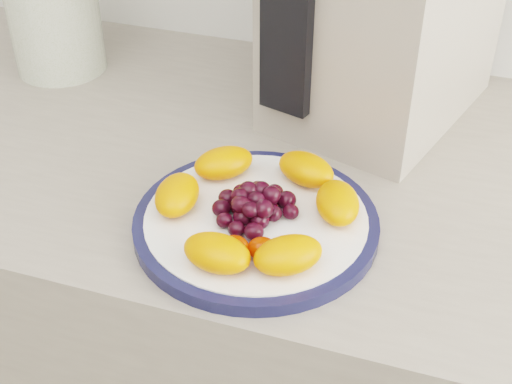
% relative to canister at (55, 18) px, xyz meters
% --- Properties ---
extents(counter, '(3.50, 0.60, 0.90)m').
position_rel_canister_xyz_m(counter, '(0.30, -0.12, -0.53)').
color(counter, gray).
rests_on(counter, floor).
extents(cabinet_face, '(3.48, 0.58, 0.84)m').
position_rel_canister_xyz_m(cabinet_face, '(0.30, -0.12, -0.56)').
color(cabinet_face, brown).
rests_on(cabinet_face, floor).
extents(plate_rim, '(0.27, 0.27, 0.01)m').
position_rel_canister_xyz_m(plate_rim, '(0.40, -0.28, -0.07)').
color(plate_rim, '#15193C').
rests_on(plate_rim, counter).
extents(plate_face, '(0.24, 0.24, 0.02)m').
position_rel_canister_xyz_m(plate_face, '(0.40, -0.28, -0.07)').
color(plate_face, white).
rests_on(plate_face, counter).
extents(canister, '(0.17, 0.17, 0.16)m').
position_rel_canister_xyz_m(canister, '(0.00, 0.00, 0.00)').
color(canister, '#455C10').
rests_on(canister, counter).
extents(appliance_panel, '(0.07, 0.04, 0.28)m').
position_rel_canister_xyz_m(appliance_panel, '(0.38, -0.10, 0.11)').
color(appliance_panel, black).
rests_on(appliance_panel, appliance_body).
extents(fruit_plate, '(0.23, 0.23, 0.03)m').
position_rel_canister_xyz_m(fruit_plate, '(0.41, -0.28, -0.05)').
color(fruit_plate, '#FF6A06').
rests_on(fruit_plate, plate_face).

